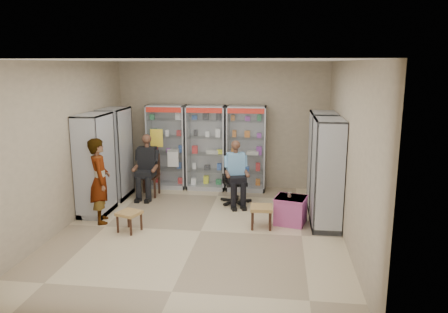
# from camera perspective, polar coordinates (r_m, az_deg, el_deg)

# --- Properties ---
(floor) EXTENTS (6.00, 6.00, 0.00)m
(floor) POSITION_cam_1_polar(r_m,az_deg,el_deg) (7.97, -3.06, -9.70)
(floor) COLOR #C7B28A
(floor) RESTS_ON ground
(room_shell) EXTENTS (5.02, 6.02, 3.01)m
(room_shell) POSITION_cam_1_polar(r_m,az_deg,el_deg) (7.47, -3.22, 4.48)
(room_shell) COLOR tan
(room_shell) RESTS_ON ground
(cabinet_back_left) EXTENTS (0.90, 0.50, 2.00)m
(cabinet_back_left) POSITION_cam_1_polar(r_m,az_deg,el_deg) (10.54, -7.44, 1.28)
(cabinet_back_left) COLOR #9FA2A6
(cabinet_back_left) RESTS_ON floor
(cabinet_back_mid) EXTENTS (0.90, 0.50, 2.00)m
(cabinet_back_mid) POSITION_cam_1_polar(r_m,az_deg,el_deg) (10.34, -2.34, 1.16)
(cabinet_back_mid) COLOR #A0A3A7
(cabinet_back_mid) RESTS_ON floor
(cabinet_back_right) EXTENTS (0.90, 0.50, 2.00)m
(cabinet_back_right) POSITION_cam_1_polar(r_m,az_deg,el_deg) (10.23, 2.92, 1.03)
(cabinet_back_right) COLOR silver
(cabinet_back_right) RESTS_ON floor
(cabinet_right_far) EXTENTS (0.90, 0.50, 2.00)m
(cabinet_right_far) POSITION_cam_1_polar(r_m,az_deg,el_deg) (9.13, 12.62, -0.58)
(cabinet_right_far) COLOR silver
(cabinet_right_far) RESTS_ON floor
(cabinet_right_near) EXTENTS (0.90, 0.50, 2.00)m
(cabinet_right_near) POSITION_cam_1_polar(r_m,az_deg,el_deg) (8.07, 13.31, -2.27)
(cabinet_right_near) COLOR #A9ABB0
(cabinet_right_near) RESTS_ON floor
(cabinet_left_far) EXTENTS (0.90, 0.50, 2.00)m
(cabinet_left_far) POSITION_cam_1_polar(r_m,az_deg,el_deg) (9.95, -13.98, 0.38)
(cabinet_left_far) COLOR #A3A7AA
(cabinet_left_far) RESTS_ON floor
(cabinet_left_near) EXTENTS (0.90, 0.50, 2.00)m
(cabinet_left_near) POSITION_cam_1_polar(r_m,az_deg,el_deg) (8.96, -16.49, -1.03)
(cabinet_left_near) COLOR silver
(cabinet_left_near) RESTS_ON floor
(wooden_chair) EXTENTS (0.42, 0.42, 0.94)m
(wooden_chair) POSITION_cam_1_polar(r_m,az_deg,el_deg) (10.03, -9.79, -2.45)
(wooden_chair) COLOR black
(wooden_chair) RESTS_ON floor
(seated_customer) EXTENTS (0.44, 0.60, 1.34)m
(seated_customer) POSITION_cam_1_polar(r_m,az_deg,el_deg) (9.94, -9.91, -1.40)
(seated_customer) COLOR black
(seated_customer) RESTS_ON floor
(office_chair) EXTENTS (0.69, 0.69, 1.02)m
(office_chair) POSITION_cam_1_polar(r_m,az_deg,el_deg) (9.34, 1.52, -3.11)
(office_chair) COLOR black
(office_chair) RESTS_ON floor
(seated_shopkeeper) EXTENTS (0.57, 0.69, 1.30)m
(seated_shopkeeper) POSITION_cam_1_polar(r_m,az_deg,el_deg) (9.26, 1.50, -2.36)
(seated_shopkeeper) COLOR #6482C6
(seated_shopkeeper) RESTS_ON floor
(pink_trunk) EXTENTS (0.64, 0.63, 0.51)m
(pink_trunk) POSITION_cam_1_polar(r_m,az_deg,el_deg) (8.34, 8.69, -6.95)
(pink_trunk) COLOR #A9438A
(pink_trunk) RESTS_ON floor
(tea_glass) EXTENTS (0.07, 0.07, 0.09)m
(tea_glass) POSITION_cam_1_polar(r_m,az_deg,el_deg) (8.25, 8.54, -4.95)
(tea_glass) COLOR #5A2A07
(tea_glass) RESTS_ON pink_trunk
(woven_stool_a) EXTENTS (0.42, 0.42, 0.40)m
(woven_stool_a) POSITION_cam_1_polar(r_m,az_deg,el_deg) (8.09, 4.90, -7.85)
(woven_stool_a) COLOR #A26F44
(woven_stool_a) RESTS_ON floor
(woven_stool_b) EXTENTS (0.47, 0.47, 0.37)m
(woven_stool_b) POSITION_cam_1_polar(r_m,az_deg,el_deg) (8.07, -12.24, -8.29)
(woven_stool_b) COLOR tan
(woven_stool_b) RESTS_ON floor
(standing_man) EXTENTS (0.59, 0.69, 1.61)m
(standing_man) POSITION_cam_1_polar(r_m,az_deg,el_deg) (8.48, -15.92, -3.06)
(standing_man) COLOR gray
(standing_man) RESTS_ON floor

